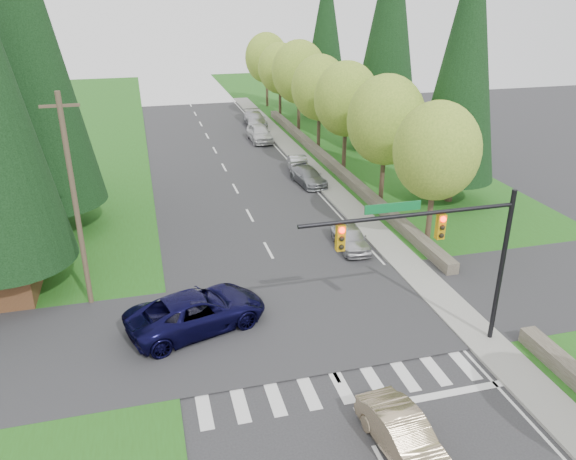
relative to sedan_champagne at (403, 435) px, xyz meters
name	(u,v)px	position (x,y,z in m)	size (l,w,h in m)	color
ground	(375,448)	(-0.80, 0.36, -0.67)	(120.00, 120.00, 0.00)	#28282B
grass_east	(435,202)	(12.20, 20.36, -0.64)	(14.00, 110.00, 0.06)	#245717
grass_west	(37,242)	(-13.80, 20.36, -0.64)	(14.00, 110.00, 0.06)	#245717
cross_street	(306,319)	(-0.80, 8.36, -0.67)	(120.00, 8.00, 0.10)	#28282B
sidewalk_east	(343,200)	(6.10, 22.36, -0.61)	(1.80, 80.00, 0.13)	gray
curb_east	(332,201)	(5.25, 22.36, -0.61)	(0.20, 80.00, 0.13)	gray
stone_wall_north	(330,162)	(7.80, 30.36, -0.32)	(0.70, 40.00, 0.70)	#4C4438
traffic_signal	(443,241)	(3.57, 4.86, 4.31)	(8.70, 0.37, 6.80)	black
utility_pole	(75,203)	(-10.30, 12.36, 4.47)	(1.60, 0.24, 10.00)	#473828
decid_tree_0	(437,151)	(8.40, 14.36, 4.92)	(4.80, 4.80, 8.37)	#38281C
decid_tree_1	(386,120)	(8.50, 21.36, 5.12)	(5.20, 5.20, 8.80)	#38281C
decid_tree_2	(346,99)	(8.30, 28.36, 5.25)	(5.00, 5.00, 8.82)	#38281C
decid_tree_3	(320,88)	(8.40, 35.36, 4.99)	(5.00, 5.00, 8.55)	#38281C
decid_tree_4	(299,72)	(8.50, 42.36, 5.39)	(5.40, 5.40, 9.18)	#38281C
decid_tree_5	(280,68)	(8.30, 49.36, 4.86)	(4.80, 4.80, 8.30)	#38281C
decid_tree_6	(267,58)	(8.40, 56.36, 5.19)	(5.20, 5.20, 8.86)	#38281C
conifer_w_c	(24,38)	(-12.80, 22.36, 10.62)	(6.46, 6.46, 20.80)	#38281C
conifer_w_e	(9,48)	(-14.80, 28.36, 9.62)	(5.78, 5.78, 18.80)	#38281C
conifer_e_a	(466,57)	(13.20, 20.36, 9.12)	(5.44, 5.44, 17.80)	#38281C
conifer_e_b	(389,26)	(14.20, 34.36, 10.12)	(6.12, 6.12, 19.80)	#38281C
conifer_e_c	(326,32)	(13.20, 48.36, 8.62)	(5.10, 5.10, 16.80)	#38281C
sedan_champagne	(403,435)	(0.00, 0.00, 0.00)	(1.43, 4.09, 1.35)	tan
suv_navy	(197,311)	(-5.60, 8.94, 0.18)	(2.83, 6.14, 1.71)	black
parked_car_a	(351,237)	(3.86, 15.01, -0.01)	(1.56, 3.87, 1.32)	silver
parked_car_b	(308,176)	(4.77, 26.48, -0.05)	(1.76, 4.33, 1.26)	gray
parked_car_c	(298,165)	(4.80, 29.36, -0.03)	(1.37, 3.94, 1.30)	silver
parked_car_d	(260,133)	(3.88, 39.95, 0.14)	(1.92, 4.78, 1.63)	silver
parked_car_e	(255,119)	(4.80, 46.46, 0.06)	(2.06, 5.07, 1.47)	#B6B7BB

